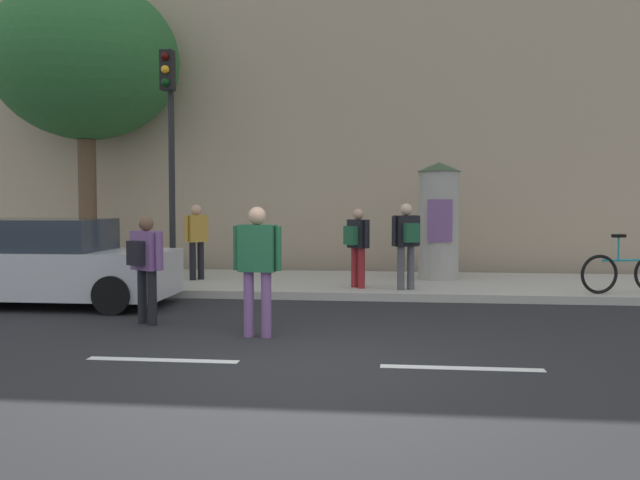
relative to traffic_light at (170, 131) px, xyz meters
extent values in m
plane|color=#232326|center=(3.38, -5.24, -3.19)|extent=(80.00, 80.00, 0.00)
cube|color=#B2ADA3|center=(3.38, 1.76, -3.11)|extent=(36.00, 4.00, 0.15)
cube|color=silver|center=(1.66, -5.24, -3.18)|extent=(1.80, 0.16, 0.01)
cube|color=silver|center=(5.09, -5.24, -3.18)|extent=(1.80, 0.16, 0.01)
cube|color=tan|center=(3.38, 6.76, 1.40)|extent=(36.00, 5.00, 9.18)
cylinder|color=black|center=(0.00, 0.11, -1.14)|extent=(0.12, 0.12, 3.79)
cube|color=black|center=(0.00, -0.07, 1.13)|extent=(0.24, 0.24, 0.75)
sphere|color=#390605|center=(0.00, -0.20, 1.36)|extent=(0.16, 0.16, 0.16)
sphere|color=#F2A519|center=(0.00, -0.20, 1.12)|extent=(0.16, 0.16, 0.16)
sphere|color=#07330F|center=(0.00, -0.20, 0.88)|extent=(0.16, 0.16, 0.16)
cylinder|color=#9E9B93|center=(5.23, 2.28, -1.87)|extent=(0.87, 0.87, 2.33)
cone|color=#334C33|center=(5.23, 2.28, -0.61)|extent=(0.96, 0.96, 0.20)
cube|color=#724C84|center=(5.23, 1.83, -1.76)|extent=(0.52, 0.02, 0.90)
cylinder|color=brown|center=(-3.07, 2.99, -1.46)|extent=(0.42, 0.42, 3.16)
ellipsoid|color=#28602D|center=(-3.07, 2.99, 2.00)|extent=(4.42, 4.42, 3.76)
cylinder|color=black|center=(0.74, -3.07, -2.78)|extent=(0.14, 0.14, 0.82)
cylinder|color=black|center=(0.54, -2.93, -2.78)|extent=(0.14, 0.14, 0.82)
cube|color=#724C84|center=(0.64, -3.00, -2.08)|extent=(0.54, 0.48, 0.58)
cylinder|color=#724C84|center=(0.88, -3.16, -2.08)|extent=(0.09, 0.09, 0.55)
cylinder|color=#724C84|center=(0.40, -2.84, -2.08)|extent=(0.09, 0.09, 0.55)
sphere|color=brown|center=(0.64, -3.00, -1.67)|extent=(0.22, 0.22, 0.22)
cube|color=black|center=(0.54, -3.15, -2.11)|extent=(0.32, 0.29, 0.36)
cylinder|color=#724C84|center=(2.60, -3.77, -2.74)|extent=(0.14, 0.14, 0.90)
cylinder|color=#724C84|center=(2.36, -3.75, -2.74)|extent=(0.14, 0.14, 0.90)
cube|color=#1E5938|center=(2.48, -3.76, -1.97)|extent=(0.51, 0.28, 0.63)
cylinder|color=#1E5938|center=(2.77, -3.78, -1.97)|extent=(0.09, 0.09, 0.60)
cylinder|color=#1E5938|center=(2.19, -3.74, -1.97)|extent=(0.09, 0.09, 0.60)
sphere|color=tan|center=(2.48, -3.76, -1.54)|extent=(0.24, 0.24, 0.24)
cylinder|color=black|center=(0.12, 1.61, -2.63)|extent=(0.14, 0.14, 0.82)
cylinder|color=black|center=(-0.02, 1.46, -2.63)|extent=(0.14, 0.14, 0.82)
cube|color=#B78C33|center=(0.05, 1.54, -1.93)|extent=(0.45, 0.46, 0.58)
cylinder|color=#B78C33|center=(0.21, 1.72, -1.93)|extent=(0.09, 0.09, 0.55)
cylinder|color=#B78C33|center=(-0.12, 1.35, -1.93)|extent=(0.09, 0.09, 0.55)
sphere|color=tan|center=(0.05, 1.54, -1.53)|extent=(0.22, 0.22, 0.22)
cylinder|color=#4C4C51|center=(4.61, 0.42, -2.62)|extent=(0.14, 0.14, 0.83)
cylinder|color=#4C4C51|center=(4.42, 0.30, -2.62)|extent=(0.14, 0.14, 0.83)
cube|color=black|center=(4.51, 0.36, -1.91)|extent=(0.50, 0.44, 0.59)
cylinder|color=black|center=(4.74, 0.50, -1.91)|extent=(0.09, 0.09, 0.56)
cylinder|color=black|center=(4.28, 0.21, -1.91)|extent=(0.09, 0.09, 0.56)
sphere|color=beige|center=(4.51, 0.36, -1.50)|extent=(0.23, 0.23, 0.23)
cube|color=#1E5938|center=(4.61, 0.20, -1.94)|extent=(0.32, 0.28, 0.36)
cylinder|color=maroon|center=(3.51, 0.62, -2.65)|extent=(0.14, 0.14, 0.78)
cylinder|color=maroon|center=(3.65, 0.48, -2.65)|extent=(0.14, 0.14, 0.78)
cube|color=black|center=(3.58, 0.55, -1.98)|extent=(0.45, 0.46, 0.55)
cylinder|color=black|center=(3.41, 0.73, -1.98)|extent=(0.09, 0.09, 0.53)
cylinder|color=black|center=(3.76, 0.37, -1.98)|extent=(0.09, 0.09, 0.53)
sphere|color=tan|center=(3.58, 0.55, -1.60)|extent=(0.21, 0.21, 0.21)
cube|color=#1E5938|center=(3.45, 0.43, -2.01)|extent=(0.31, 0.31, 0.36)
torus|color=black|center=(8.02, 0.17, -2.68)|extent=(0.71, 0.24, 0.72)
cylinder|color=teal|center=(8.53, 0.31, -2.43)|extent=(0.92, 0.28, 0.04)
cylinder|color=teal|center=(8.38, 0.27, -2.23)|extent=(0.04, 0.04, 0.45)
cube|color=black|center=(8.38, 0.27, -1.98)|extent=(0.26, 0.16, 0.06)
cube|color=silver|center=(-1.79, -1.38, -2.61)|extent=(4.39, 1.79, 0.80)
cube|color=#262D38|center=(-2.00, -1.38, -1.94)|extent=(2.46, 1.60, 0.55)
cylinder|color=black|center=(-0.25, -2.21, -2.87)|extent=(0.64, 0.22, 0.64)
cylinder|color=black|center=(-0.25, -0.54, -2.87)|extent=(0.64, 0.22, 0.64)
camera|label=1|loc=(4.41, -12.99, -1.33)|focal=39.13mm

